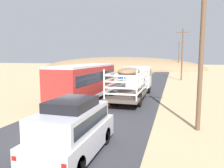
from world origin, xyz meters
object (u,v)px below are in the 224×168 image
Objects in this scene: power_pole_mid at (182,53)px; power_pole_far at (179,55)px; livestock_truck at (135,79)px; bus at (86,81)px; car_far at (126,74)px; power_pole_near at (202,41)px; suv_near at (73,128)px.

power_pole_mid is 1.02× the size of power_pole_far.
livestock_truck is 44.16m from power_pole_far.
car_far is (-0.04, 17.34, -0.66)m from bus.
power_pole_mid is (8.89, 20.76, 2.91)m from bus.
power_pole_far is at bearing 73.33° from car_far.
power_pole_mid is 26.39m from power_pole_far.
bus is at bearing -139.53° from livestock_truck.
power_pole_near is at bearing -90.00° from power_pole_mid.
power_pole_near reaches higher than bus.
bus reaches higher than car_far.
power_pole_far is at bearing 90.00° from power_pole_near.
power_pole_far is (-0.00, 52.77, -0.14)m from power_pole_near.
livestock_truck is 5.17m from bus.
power_pole_far is (4.99, 57.46, 3.43)m from suv_near.
car_far is at bearing -106.67° from power_pole_far.
car_far is (-3.97, 13.99, -0.70)m from livestock_truck.
bus is at bearing 147.65° from power_pole_near.
power_pole_mid is at bearing -90.00° from power_pole_far.
livestock_truck reaches higher than car_far.
power_pole_far reaches higher than car_far.
bus is 10.93m from power_pole_near.
car_far is 0.54× the size of power_pole_far.
power_pole_mid reaches higher than suv_near.
suv_near is 0.46× the size of bus.
power_pole_near is at bearing -90.00° from power_pole_far.
suv_near is 13.69m from livestock_truck.
livestock_truck is 14.56m from car_far.
power_pole_near is at bearing -32.35° from bus.
livestock_truck is 0.97× the size of bus.
power_pole_mid is at bearing 74.11° from livestock_truck.
bus is 1.17× the size of power_pole_far.
power_pole_mid is at bearing 80.87° from suv_near.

